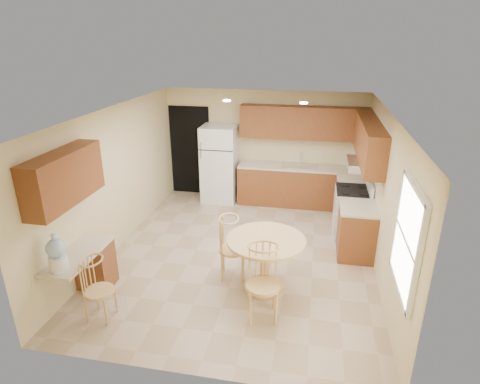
% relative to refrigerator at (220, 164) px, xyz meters
% --- Properties ---
extents(floor, '(5.50, 5.50, 0.00)m').
position_rel_refrigerator_xyz_m(floor, '(0.95, -2.40, -0.87)').
color(floor, tan).
rests_on(floor, ground).
extents(ceiling, '(4.50, 5.50, 0.02)m').
position_rel_refrigerator_xyz_m(ceiling, '(0.95, -2.40, 1.63)').
color(ceiling, white).
rests_on(ceiling, wall_back).
extents(wall_back, '(4.50, 0.02, 2.50)m').
position_rel_refrigerator_xyz_m(wall_back, '(0.95, 0.35, 0.38)').
color(wall_back, beige).
rests_on(wall_back, floor).
extents(wall_front, '(4.50, 0.02, 2.50)m').
position_rel_refrigerator_xyz_m(wall_front, '(0.95, -5.15, 0.38)').
color(wall_front, beige).
rests_on(wall_front, floor).
extents(wall_left, '(0.02, 5.50, 2.50)m').
position_rel_refrigerator_xyz_m(wall_left, '(-1.30, -2.40, 0.38)').
color(wall_left, beige).
rests_on(wall_left, floor).
extents(wall_right, '(0.02, 5.50, 2.50)m').
position_rel_refrigerator_xyz_m(wall_right, '(3.20, -2.40, 0.38)').
color(wall_right, beige).
rests_on(wall_right, floor).
extents(doorway, '(0.90, 0.02, 2.10)m').
position_rel_refrigerator_xyz_m(doorway, '(-0.80, 0.34, 0.18)').
color(doorway, black).
rests_on(doorway, floor).
extents(base_cab_back, '(2.75, 0.60, 0.87)m').
position_rel_refrigerator_xyz_m(base_cab_back, '(1.83, 0.05, -0.44)').
color(base_cab_back, brown).
rests_on(base_cab_back, floor).
extents(counter_back, '(2.75, 0.63, 0.04)m').
position_rel_refrigerator_xyz_m(counter_back, '(1.83, 0.05, 0.02)').
color(counter_back, beige).
rests_on(counter_back, base_cab_back).
extents(base_cab_right_a, '(0.60, 0.59, 0.87)m').
position_rel_refrigerator_xyz_m(base_cab_right_a, '(2.90, -0.54, -0.44)').
color(base_cab_right_a, brown).
rests_on(base_cab_right_a, floor).
extents(counter_right_a, '(0.63, 0.59, 0.04)m').
position_rel_refrigerator_xyz_m(counter_right_a, '(2.90, -0.54, 0.02)').
color(counter_right_a, beige).
rests_on(counter_right_a, base_cab_right_a).
extents(base_cab_right_b, '(0.60, 0.80, 0.87)m').
position_rel_refrigerator_xyz_m(base_cab_right_b, '(2.90, -2.00, -0.44)').
color(base_cab_right_b, brown).
rests_on(base_cab_right_b, floor).
extents(counter_right_b, '(0.63, 0.80, 0.04)m').
position_rel_refrigerator_xyz_m(counter_right_b, '(2.90, -2.00, 0.02)').
color(counter_right_b, beige).
rests_on(counter_right_b, base_cab_right_b).
extents(upper_cab_back, '(2.75, 0.33, 0.70)m').
position_rel_refrigerator_xyz_m(upper_cab_back, '(1.83, 0.19, 0.98)').
color(upper_cab_back, brown).
rests_on(upper_cab_back, wall_back).
extents(upper_cab_right, '(0.33, 2.42, 0.70)m').
position_rel_refrigerator_xyz_m(upper_cab_right, '(3.04, -1.19, 0.98)').
color(upper_cab_right, brown).
rests_on(upper_cab_right, wall_right).
extents(upper_cab_left, '(0.33, 1.40, 0.70)m').
position_rel_refrigerator_xyz_m(upper_cab_left, '(-1.13, -4.00, 0.98)').
color(upper_cab_left, brown).
rests_on(upper_cab_left, wall_left).
extents(sink, '(0.78, 0.44, 0.01)m').
position_rel_refrigerator_xyz_m(sink, '(1.80, 0.05, 0.04)').
color(sink, silver).
rests_on(sink, counter_back).
extents(range_hood, '(0.50, 0.76, 0.14)m').
position_rel_refrigerator_xyz_m(range_hood, '(2.95, -1.22, 0.55)').
color(range_hood, silver).
rests_on(range_hood, upper_cab_right).
extents(desk_pedestal, '(0.48, 0.42, 0.72)m').
position_rel_refrigerator_xyz_m(desk_pedestal, '(-1.05, -3.72, -0.51)').
color(desk_pedestal, brown).
rests_on(desk_pedestal, floor).
extents(desk_top, '(0.50, 1.20, 0.04)m').
position_rel_refrigerator_xyz_m(desk_top, '(-1.05, -4.10, -0.12)').
color(desk_top, beige).
rests_on(desk_top, desk_pedestal).
extents(window, '(0.06, 1.12, 1.30)m').
position_rel_refrigerator_xyz_m(window, '(3.18, -4.25, 0.63)').
color(window, white).
rests_on(window, wall_right).
extents(can_light_a, '(0.14, 0.14, 0.02)m').
position_rel_refrigerator_xyz_m(can_light_a, '(0.45, -1.20, 1.61)').
color(can_light_a, white).
rests_on(can_light_a, ceiling).
extents(can_light_b, '(0.14, 0.14, 0.02)m').
position_rel_refrigerator_xyz_m(can_light_b, '(1.85, -1.20, 1.61)').
color(can_light_b, white).
rests_on(can_light_b, ceiling).
extents(refrigerator, '(0.77, 0.75, 1.75)m').
position_rel_refrigerator_xyz_m(refrigerator, '(0.00, 0.00, 0.00)').
color(refrigerator, white).
rests_on(refrigerator, floor).
extents(stove, '(0.65, 0.76, 1.09)m').
position_rel_refrigerator_xyz_m(stove, '(2.88, -1.22, -0.41)').
color(stove, white).
rests_on(stove, floor).
extents(dining_table, '(1.16, 1.16, 0.86)m').
position_rel_refrigerator_xyz_m(dining_table, '(1.49, -3.34, -0.31)').
color(dining_table, '#DFB36F').
rests_on(dining_table, floor).
extents(chair_table_a, '(0.45, 0.58, 1.02)m').
position_rel_refrigerator_xyz_m(chair_table_a, '(0.94, -3.19, -0.26)').
color(chair_table_a, '#DFB36F').
rests_on(chair_table_a, floor).
extents(chair_table_b, '(0.47, 0.48, 1.06)m').
position_rel_refrigerator_xyz_m(chair_table_b, '(1.54, -4.09, -0.23)').
color(chair_table_b, '#DFB36F').
rests_on(chair_table_b, floor).
extents(chair_desk, '(0.39, 0.51, 0.89)m').
position_rel_refrigerator_xyz_m(chair_desk, '(-0.60, -4.49, -0.33)').
color(chair_desk, '#DFB36F').
rests_on(chair_desk, floor).
extents(water_crock, '(0.25, 0.25, 0.52)m').
position_rel_refrigerator_xyz_m(water_crock, '(-1.05, -4.52, 0.13)').
color(water_crock, white).
rests_on(water_crock, desk_top).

